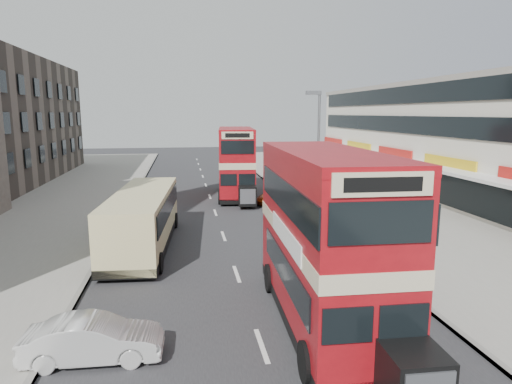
{
  "coord_description": "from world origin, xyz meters",
  "views": [
    {
      "loc": [
        -2.15,
        -9.93,
        6.75
      ],
      "look_at": [
        0.54,
        6.23,
        3.84
      ],
      "focal_mm": 31.34,
      "sensor_mm": 36.0,
      "label": 1
    }
  ],
  "objects_px": {
    "car_left_front": "(94,339)",
    "pedestrian_near": "(349,212)",
    "bus_second": "(236,162)",
    "cyclist": "(284,202)",
    "car_right_b": "(282,198)",
    "car_right_a": "(302,208)",
    "pedestrian_far": "(292,174)",
    "coach": "(143,217)",
    "bus_main": "(325,238)",
    "street_lamp": "(317,144)"
  },
  "relations": [
    {
      "from": "car_left_front",
      "to": "pedestrian_near",
      "type": "distance_m",
      "value": 17.65
    },
    {
      "from": "bus_second",
      "to": "car_left_front",
      "type": "bearing_deg",
      "value": 79.36
    },
    {
      "from": "cyclist",
      "to": "car_right_b",
      "type": "bearing_deg",
      "value": 76.19
    },
    {
      "from": "car_left_front",
      "to": "car_right_b",
      "type": "height_order",
      "value": "car_left_front"
    },
    {
      "from": "car_right_a",
      "to": "pedestrian_far",
      "type": "xyz_separation_m",
      "value": [
        2.63,
        13.09,
        0.43
      ]
    },
    {
      "from": "car_left_front",
      "to": "pedestrian_far",
      "type": "height_order",
      "value": "pedestrian_far"
    },
    {
      "from": "car_right_b",
      "to": "bus_second",
      "type": "bearing_deg",
      "value": -142.19
    },
    {
      "from": "bus_second",
      "to": "coach",
      "type": "distance_m",
      "value": 14.67
    },
    {
      "from": "bus_main",
      "to": "car_left_front",
      "type": "distance_m",
      "value": 7.38
    },
    {
      "from": "street_lamp",
      "to": "bus_main",
      "type": "distance_m",
      "value": 15.57
    },
    {
      "from": "bus_main",
      "to": "coach",
      "type": "height_order",
      "value": "bus_main"
    },
    {
      "from": "street_lamp",
      "to": "bus_second",
      "type": "height_order",
      "value": "street_lamp"
    },
    {
      "from": "cyclist",
      "to": "bus_second",
      "type": "bearing_deg",
      "value": 106.08
    },
    {
      "from": "cyclist",
      "to": "pedestrian_far",
      "type": "bearing_deg",
      "value": 70.0
    },
    {
      "from": "coach",
      "to": "cyclist",
      "type": "xyz_separation_m",
      "value": [
        8.73,
        6.38,
        -0.77
      ]
    },
    {
      "from": "bus_second",
      "to": "car_left_front",
      "type": "xyz_separation_m",
      "value": [
        -6.87,
        -23.75,
        -2.21
      ]
    },
    {
      "from": "cyclist",
      "to": "street_lamp",
      "type": "bearing_deg",
      "value": -29.21
    },
    {
      "from": "bus_main",
      "to": "pedestrian_near",
      "type": "bearing_deg",
      "value": -112.58
    },
    {
      "from": "coach",
      "to": "car_left_front",
      "type": "distance_m",
      "value": 10.63
    },
    {
      "from": "bus_second",
      "to": "pedestrian_near",
      "type": "xyz_separation_m",
      "value": [
        5.37,
        -11.03,
        -1.89
      ]
    },
    {
      "from": "car_right_a",
      "to": "coach",
      "type": "bearing_deg",
      "value": -59.88
    },
    {
      "from": "car_right_b",
      "to": "cyclist",
      "type": "relative_size",
      "value": 1.77
    },
    {
      "from": "bus_main",
      "to": "car_right_b",
      "type": "height_order",
      "value": "bus_main"
    },
    {
      "from": "street_lamp",
      "to": "bus_main",
      "type": "bearing_deg",
      "value": -106.07
    },
    {
      "from": "bus_second",
      "to": "pedestrian_near",
      "type": "relative_size",
      "value": 6.32
    },
    {
      "from": "bus_main",
      "to": "pedestrian_near",
      "type": "relative_size",
      "value": 6.31
    },
    {
      "from": "pedestrian_near",
      "to": "cyclist",
      "type": "distance_m",
      "value": 5.18
    },
    {
      "from": "pedestrian_far",
      "to": "cyclist",
      "type": "bearing_deg",
      "value": -141.27
    },
    {
      "from": "car_right_a",
      "to": "car_right_b",
      "type": "height_order",
      "value": "car_right_a"
    },
    {
      "from": "car_right_a",
      "to": "car_right_b",
      "type": "xyz_separation_m",
      "value": [
        -0.32,
        4.35,
        -0.1
      ]
    },
    {
      "from": "bus_main",
      "to": "car_right_a",
      "type": "xyz_separation_m",
      "value": [
        3.18,
        14.34,
        -2.21
      ]
    },
    {
      "from": "bus_main",
      "to": "pedestrian_far",
      "type": "distance_m",
      "value": 28.09
    },
    {
      "from": "car_left_front",
      "to": "car_right_b",
      "type": "bearing_deg",
      "value": -24.17
    },
    {
      "from": "bus_second",
      "to": "cyclist",
      "type": "relative_size",
      "value": 4.48
    },
    {
      "from": "car_right_b",
      "to": "pedestrian_far",
      "type": "height_order",
      "value": "pedestrian_far"
    },
    {
      "from": "car_right_b",
      "to": "cyclist",
      "type": "height_order",
      "value": "cyclist"
    },
    {
      "from": "car_left_front",
      "to": "pedestrian_near",
      "type": "xyz_separation_m",
      "value": [
        12.23,
        12.72,
        0.32
      ]
    },
    {
      "from": "pedestrian_near",
      "to": "bus_second",
      "type": "bearing_deg",
      "value": -90.51
    },
    {
      "from": "street_lamp",
      "to": "pedestrian_far",
      "type": "height_order",
      "value": "street_lamp"
    },
    {
      "from": "bus_second",
      "to": "car_left_front",
      "type": "height_order",
      "value": "bus_second"
    },
    {
      "from": "cyclist",
      "to": "car_left_front",
      "type": "bearing_deg",
      "value": -121.9
    },
    {
      "from": "bus_second",
      "to": "pedestrian_far",
      "type": "relative_size",
      "value": 5.35
    },
    {
      "from": "car_right_a",
      "to": "car_right_b",
      "type": "relative_size",
      "value": 1.14
    },
    {
      "from": "bus_second",
      "to": "cyclist",
      "type": "distance_m",
      "value": 7.48
    },
    {
      "from": "bus_second",
      "to": "car_left_front",
      "type": "relative_size",
      "value": 2.66
    },
    {
      "from": "coach",
      "to": "car_left_front",
      "type": "bearing_deg",
      "value": -88.59
    },
    {
      "from": "car_right_b",
      "to": "pedestrian_near",
      "type": "bearing_deg",
      "value": 19.95
    },
    {
      "from": "car_left_front",
      "to": "cyclist",
      "type": "xyz_separation_m",
      "value": [
        9.25,
        16.95,
        0.19
      ]
    },
    {
      "from": "pedestrian_far",
      "to": "car_right_b",
      "type": "bearing_deg",
      "value": -143.24
    },
    {
      "from": "car_left_front",
      "to": "car_right_a",
      "type": "distance_m",
      "value": 18.5
    }
  ]
}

